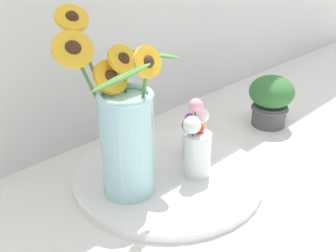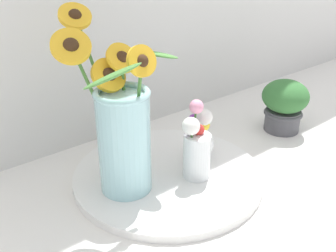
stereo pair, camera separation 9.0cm
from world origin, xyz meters
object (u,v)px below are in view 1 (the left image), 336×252
(vase_bulb_right, at_px, (196,136))
(mason_jar_sunflowers, at_px, (125,131))
(vase_small_center, at_px, (196,146))
(potted_plant, at_px, (271,99))
(serving_tray, at_px, (168,175))

(vase_bulb_right, bearing_deg, mason_jar_sunflowers, 177.53)
(vase_small_center, height_order, potted_plant, vase_small_center)
(vase_bulb_right, distance_m, potted_plant, 0.33)
(serving_tray, bearing_deg, vase_bulb_right, 2.65)
(vase_small_center, distance_m, potted_plant, 0.40)
(serving_tray, relative_size, vase_small_center, 2.43)
(mason_jar_sunflowers, bearing_deg, vase_bulb_right, -2.47)
(serving_tray, distance_m, vase_small_center, 0.11)
(serving_tray, bearing_deg, mason_jar_sunflowers, 172.72)
(potted_plant, bearing_deg, serving_tray, 178.63)
(serving_tray, relative_size, vase_bulb_right, 3.31)
(vase_bulb_right, bearing_deg, vase_small_center, -139.75)
(serving_tray, distance_m, potted_plant, 0.44)
(serving_tray, height_order, potted_plant, potted_plant)
(mason_jar_sunflowers, distance_m, potted_plant, 0.55)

